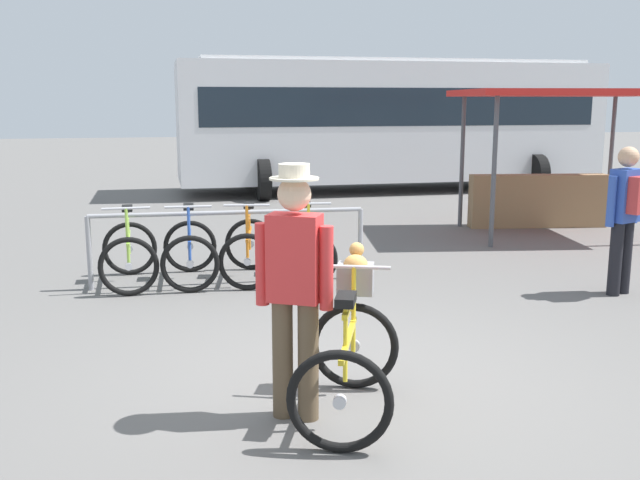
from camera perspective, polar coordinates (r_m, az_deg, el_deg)
ground_plane at (r=5.68m, az=2.16°, el=-10.91°), size 80.00×80.00×0.00m
bike_rack_rail at (r=8.41m, az=-7.26°, el=0.92°), size 3.21×0.23×0.88m
racked_bike_lime at (r=8.66m, az=-14.93°, el=-1.07°), size 0.67×1.12×0.98m
racked_bike_blue at (r=8.63m, az=-10.29°, el=-0.92°), size 0.72×1.13×0.97m
racked_bike_orange at (r=8.65m, az=-5.66°, el=-0.76°), size 0.84×1.18×0.97m
racked_bike_yellow at (r=8.74m, az=-1.08°, el=-0.60°), size 0.82×1.20×0.98m
featured_bicycle at (r=4.97m, az=2.39°, el=-8.17°), size 1.01×1.26×1.09m
person_with_featured_bike at (r=4.72m, az=-2.02°, el=-3.37°), size 0.48×0.34×1.72m
pedestrian_with_backpack at (r=8.51m, az=23.13°, el=2.12°), size 0.50×0.42×1.64m
bus_distant at (r=17.51m, az=5.54°, el=9.66°), size 10.03×3.47×3.08m
market_stall at (r=12.34m, az=17.83°, el=7.07°), size 3.44×2.79×2.30m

